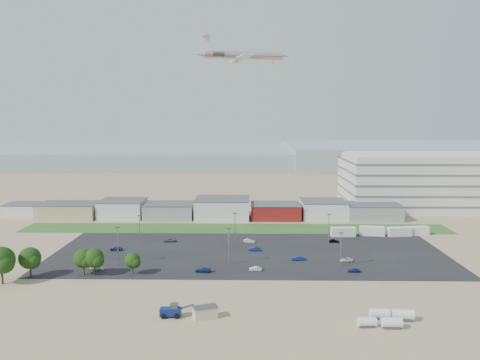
{
  "coord_description": "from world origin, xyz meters",
  "views": [
    {
      "loc": [
        4.65,
        -120.12,
        41.03
      ],
      "look_at": [
        2.16,
        22.0,
        22.34
      ],
      "focal_mm": 35.0,
      "sensor_mm": 36.0,
      "label": 1
    }
  ],
  "objects_px": {
    "parked_car_2": "(354,270)",
    "parked_car_7": "(254,249)",
    "storage_tank_nw": "(379,313)",
    "parked_car_13": "(255,269)",
    "box_trailer_a": "(343,232)",
    "airliner": "(244,56)",
    "parked_car_3": "(203,270)",
    "tree_far_left": "(1,263)",
    "parked_car_1": "(298,258)",
    "parked_car_8": "(334,241)",
    "parked_car_0": "(346,260)",
    "telehandler": "(171,310)",
    "parked_car_5": "(116,248)",
    "parked_car_10": "(97,268)",
    "parked_car_11": "(249,241)",
    "portable_shed": "(205,312)",
    "parked_car_9": "(170,240)"
  },
  "relations": [
    {
      "from": "parked_car_11",
      "to": "parked_car_5",
      "type": "bearing_deg",
      "value": 106.53
    },
    {
      "from": "parked_car_2",
      "to": "parked_car_7",
      "type": "xyz_separation_m",
      "value": [
        -26.59,
        20.09,
        0.04
      ]
    },
    {
      "from": "telehandler",
      "to": "airliner",
      "type": "xyz_separation_m",
      "value": [
        13.97,
        123.2,
        67.73
      ]
    },
    {
      "from": "portable_shed",
      "to": "tree_far_left",
      "type": "xyz_separation_m",
      "value": [
        -52.54,
        19.28,
        4.12
      ]
    },
    {
      "from": "telehandler",
      "to": "airliner",
      "type": "distance_m",
      "value": 141.28
    },
    {
      "from": "parked_car_1",
      "to": "parked_car_5",
      "type": "bearing_deg",
      "value": -100.44
    },
    {
      "from": "airliner",
      "to": "parked_car_9",
      "type": "height_order",
      "value": "airliner"
    },
    {
      "from": "airliner",
      "to": "parked_car_5",
      "type": "distance_m",
      "value": 108.31
    },
    {
      "from": "storage_tank_nw",
      "to": "tree_far_left",
      "type": "relative_size",
      "value": 0.37
    },
    {
      "from": "portable_shed",
      "to": "parked_car_1",
      "type": "xyz_separation_m",
      "value": [
        23.42,
        40.37,
        -0.6
      ]
    },
    {
      "from": "parked_car_7",
      "to": "parked_car_10",
      "type": "distance_m",
      "value": 47.42
    },
    {
      "from": "portable_shed",
      "to": "parked_car_0",
      "type": "bearing_deg",
      "value": 26.64
    },
    {
      "from": "parked_car_2",
      "to": "parked_car_7",
      "type": "height_order",
      "value": "parked_car_7"
    },
    {
      "from": "parked_car_0",
      "to": "parked_car_1",
      "type": "height_order",
      "value": "parked_car_1"
    },
    {
      "from": "parked_car_8",
      "to": "parked_car_11",
      "type": "height_order",
      "value": "parked_car_11"
    },
    {
      "from": "parked_car_2",
      "to": "parked_car_7",
      "type": "bearing_deg",
      "value": -125.28
    },
    {
      "from": "tree_far_left",
      "to": "airliner",
      "type": "relative_size",
      "value": 0.25
    },
    {
      "from": "telehandler",
      "to": "parked_car_8",
      "type": "bearing_deg",
      "value": 51.55
    },
    {
      "from": "box_trailer_a",
      "to": "parked_car_8",
      "type": "xyz_separation_m",
      "value": [
        -4.72,
        -8.27,
        -1.0
      ]
    },
    {
      "from": "telehandler",
      "to": "parked_car_1",
      "type": "relative_size",
      "value": 1.77
    },
    {
      "from": "parked_car_8",
      "to": "parked_car_13",
      "type": "distance_m",
      "value": 39.9
    },
    {
      "from": "parked_car_3",
      "to": "parked_car_9",
      "type": "bearing_deg",
      "value": -150.38
    },
    {
      "from": "parked_car_11",
      "to": "parked_car_10",
      "type": "bearing_deg",
      "value": 127.77
    },
    {
      "from": "telehandler",
      "to": "parked_car_0",
      "type": "xyz_separation_m",
      "value": [
        44.5,
        38.75,
        -0.92
      ]
    },
    {
      "from": "airliner",
      "to": "parked_car_3",
      "type": "bearing_deg",
      "value": -109.88
    },
    {
      "from": "parked_car_1",
      "to": "parked_car_8",
      "type": "height_order",
      "value": "parked_car_1"
    },
    {
      "from": "telehandler",
      "to": "tree_far_left",
      "type": "distance_m",
      "value": 49.22
    },
    {
      "from": "portable_shed",
      "to": "parked_car_3",
      "type": "relative_size",
      "value": 1.19
    },
    {
      "from": "parked_car_0",
      "to": "parked_car_2",
      "type": "distance_m",
      "value": 9.19
    },
    {
      "from": "parked_car_0",
      "to": "parked_car_9",
      "type": "height_order",
      "value": "parked_car_9"
    },
    {
      "from": "storage_tank_nw",
      "to": "box_trailer_a",
      "type": "xyz_separation_m",
      "value": [
        6.24,
        68.42,
        0.39
      ]
    },
    {
      "from": "storage_tank_nw",
      "to": "parked_car_13",
      "type": "height_order",
      "value": "storage_tank_nw"
    },
    {
      "from": "parked_car_0",
      "to": "parked_car_5",
      "type": "xyz_separation_m",
      "value": [
        -69.76,
        10.34,
        0.1
      ]
    },
    {
      "from": "portable_shed",
      "to": "box_trailer_a",
      "type": "distance_m",
      "value": 80.66
    },
    {
      "from": "parked_car_7",
      "to": "portable_shed",
      "type": "bearing_deg",
      "value": -5.72
    },
    {
      "from": "tree_far_left",
      "to": "parked_car_0",
      "type": "height_order",
      "value": "tree_far_left"
    },
    {
      "from": "parked_car_7",
      "to": "parked_car_10",
      "type": "xyz_separation_m",
      "value": [
        -43.24,
        -19.47,
        -0.03
      ]
    },
    {
      "from": "parked_car_0",
      "to": "parked_car_10",
      "type": "distance_m",
      "value": 70.19
    },
    {
      "from": "parked_car_0",
      "to": "parked_car_3",
      "type": "relative_size",
      "value": 0.95
    },
    {
      "from": "storage_tank_nw",
      "to": "parked_car_1",
      "type": "height_order",
      "value": "storage_tank_nw"
    },
    {
      "from": "parked_car_0",
      "to": "parked_car_3",
      "type": "height_order",
      "value": "parked_car_3"
    },
    {
      "from": "parked_car_7",
      "to": "parked_car_13",
      "type": "xyz_separation_m",
      "value": [
        0.08,
        -19.34,
        -0.04
      ]
    },
    {
      "from": "tree_far_left",
      "to": "parked_car_2",
      "type": "relative_size",
      "value": 3.28
    },
    {
      "from": "parked_car_13",
      "to": "parked_car_11",
      "type": "bearing_deg",
      "value": -174.2
    },
    {
      "from": "parked_car_1",
      "to": "parked_car_13",
      "type": "relative_size",
      "value": 1.17
    },
    {
      "from": "airliner",
      "to": "parked_car_0",
      "type": "height_order",
      "value": "airliner"
    },
    {
      "from": "parked_car_3",
      "to": "parked_car_10",
      "type": "relative_size",
      "value": 1.06
    },
    {
      "from": "telehandler",
      "to": "parked_car_0",
      "type": "height_order",
      "value": "telehandler"
    },
    {
      "from": "parked_car_0",
      "to": "box_trailer_a",
      "type": "bearing_deg",
      "value": 164.25
    },
    {
      "from": "parked_car_3",
      "to": "parked_car_9",
      "type": "height_order",
      "value": "parked_car_3"
    }
  ]
}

